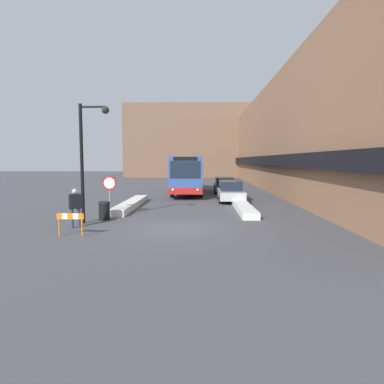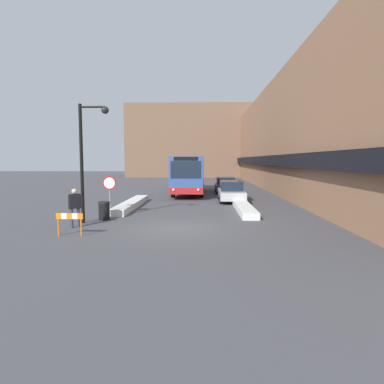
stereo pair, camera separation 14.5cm
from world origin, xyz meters
The scene contains 13 objects.
ground_plane centered at (0.00, 0.00, 0.00)m, with size 160.00×160.00×0.00m, color #47474C.
building_row_right centered at (9.98, 24.00, 5.27)m, with size 5.50×60.00×10.58m.
building_backdrop_far centered at (0.00, 49.32, 6.56)m, with size 26.00×8.00×13.12m.
snow_bank_left centered at (-3.60, 6.98, 0.19)m, with size 0.90×8.10×0.38m.
snow_bank_right centered at (3.60, 5.91, 0.19)m, with size 0.90×7.55×0.38m.
city_bus centered at (-0.20, 16.54, 1.84)m, with size 2.66×11.99×3.37m.
parked_car_front centered at (3.20, 10.43, 0.76)m, with size 1.84×4.75×1.52m.
parked_car_middle centered at (3.20, 17.15, 0.75)m, with size 1.92×4.20×1.49m.
stop_sign centered at (-4.05, 3.50, 1.59)m, with size 0.76×0.08×2.20m.
street_lamp centered at (-4.43, 1.18, 3.60)m, with size 1.46×0.36×5.74m.
pedestrian centered at (-4.71, 0.08, 1.07)m, with size 0.51×0.47×1.78m.
trash_bin centered at (-3.97, 2.14, 0.48)m, with size 0.59×0.59×0.95m.
construction_barricade centered at (-4.25, -1.70, 0.67)m, with size 1.10×0.06×0.94m.
Camera 1 is at (1.05, -15.17, 3.07)m, focal length 32.00 mm.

